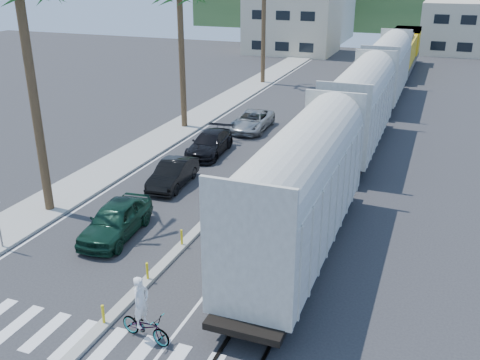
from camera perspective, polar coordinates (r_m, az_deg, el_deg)
name	(u,v)px	position (r m, az deg, el deg)	size (l,w,h in m)	color
ground	(120,310)	(20.48, -12.65, -13.37)	(140.00, 140.00, 0.00)	#28282B
sidewalk	(199,117)	(44.33, -4.43, 6.73)	(3.00, 90.00, 0.15)	gray
rails	(370,124)	(43.51, 13.74, 5.80)	(1.56, 100.00, 0.06)	black
median	(280,146)	(36.88, 4.28, 3.59)	(0.45, 60.00, 0.85)	gray
crosswalk	(87,344)	(19.20, -15.99, -16.42)	(14.00, 2.20, 0.01)	silver
lane_markings	(272,125)	(42.11, 3.47, 5.83)	(9.42, 90.00, 0.01)	silver
freight_train	(372,91)	(41.71, 13.87, 9.20)	(3.00, 60.94, 5.85)	#AAA99C
buildings	(339,16)	(87.15, 10.47, 16.79)	(38.00, 27.00, 10.00)	#BEB497
car_lead	(116,220)	(25.21, -13.11, -4.14)	(2.40, 4.96, 1.63)	#103223
car_second	(173,174)	(30.37, -7.15, 0.67)	(1.86, 4.52, 1.46)	black
car_third	(210,143)	(35.39, -3.25, 3.93)	(2.42, 5.20, 1.47)	black
car_rear	(252,121)	(40.70, 1.31, 6.34)	(2.54, 5.23, 1.43)	#959799
cyclist	(145,320)	(18.52, -10.14, -14.53)	(1.42, 2.25, 2.37)	#9EA0A5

